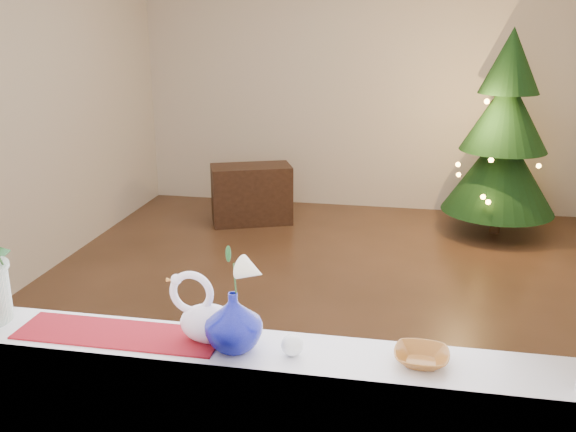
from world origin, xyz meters
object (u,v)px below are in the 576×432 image
swan (209,309)px  blue_vase (233,317)px  paperweight (292,345)px  side_table (251,194)px  xmas_tree (504,134)px  amber_dish (421,358)px

swan → blue_vase: swan is taller
swan → paperweight: (0.29, -0.04, -0.08)m
paperweight → side_table: (-1.17, 4.11, -0.67)m
xmas_tree → side_table: bearing=-176.9°
amber_dish → side_table: (-1.57, 4.08, -0.65)m
blue_vase → xmas_tree: size_ratio=0.12×
swan → paperweight: bearing=-27.0°
paperweight → amber_dish: 0.40m
swan → side_table: size_ratio=0.35×
paperweight → swan: bearing=171.7°
blue_vase → paperweight: blue_vase is taller
amber_dish → side_table: bearing=111.1°
paperweight → blue_vase: bearing=178.4°
blue_vase → side_table: bearing=103.4°
xmas_tree → amber_dish: bearing=-100.2°
blue_vase → amber_dish: 0.60m
swan → amber_dish: swan is taller
blue_vase → paperweight: (0.19, -0.01, -0.08)m
swan → xmas_tree: 4.43m
paperweight → xmas_tree: size_ratio=0.04×
paperweight → xmas_tree: xmas_tree is taller
swan → xmas_tree: (1.44, 4.19, -0.10)m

